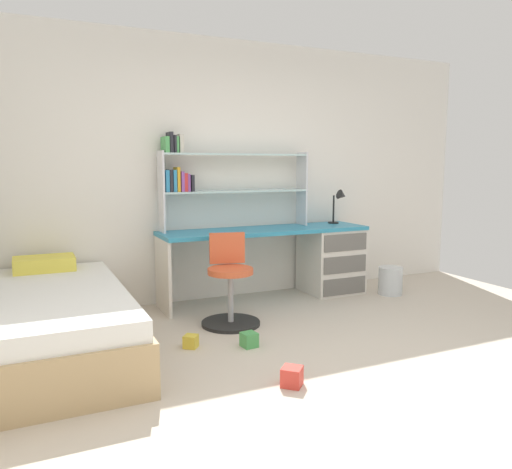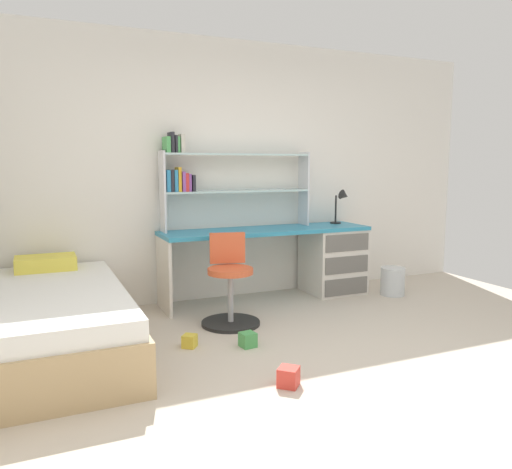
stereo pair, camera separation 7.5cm
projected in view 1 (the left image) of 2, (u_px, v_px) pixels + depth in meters
name	position (u px, v px, depth m)	size (l,w,h in m)	color
ground_plane	(366.00, 377.00, 3.38)	(5.93, 5.66, 0.02)	beige
room_shell	(140.00, 173.00, 3.78)	(5.93, 5.66, 2.68)	white
desk	(315.00, 256.00, 5.49)	(2.21, 0.57, 0.75)	teal
bookshelf_hutch	(215.00, 175.00, 5.07)	(1.59, 0.22, 0.97)	silver
desk_lamp	(340.00, 201.00, 5.64)	(0.20, 0.17, 0.38)	black
swivel_chair	(230.00, 289.00, 4.44)	(0.52, 0.52, 0.80)	black
bed_platform	(51.00, 323.00, 3.71)	(1.10, 2.09, 0.61)	tan
waste_bin	(390.00, 281.00, 5.49)	(0.26, 0.26, 0.30)	silver
toy_block_red_0	(292.00, 377.00, 3.21)	(0.12, 0.12, 0.12)	red
toy_block_yellow_1	(191.00, 341.00, 3.89)	(0.10, 0.10, 0.10)	gold
toy_block_green_2	(249.00, 340.00, 3.91)	(0.11, 0.11, 0.11)	#479E51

